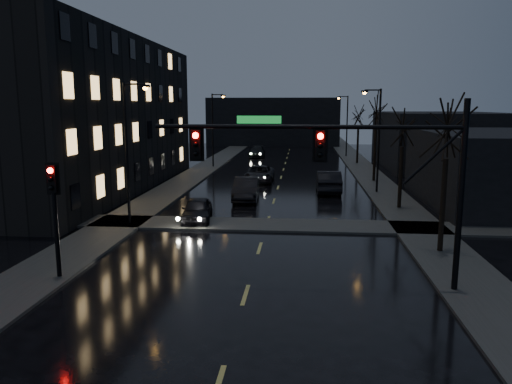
% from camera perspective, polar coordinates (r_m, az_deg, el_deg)
% --- Properties ---
extents(sidewalk_left, '(3.00, 140.00, 0.12)m').
position_cam_1_polar(sidewalk_left, '(45.73, -7.99, 1.35)').
color(sidewalk_left, '#2D2D2B').
rests_on(sidewalk_left, ground).
extents(sidewalk_right, '(3.00, 140.00, 0.12)m').
position_cam_1_polar(sidewalk_right, '(44.99, 13.60, 1.03)').
color(sidewalk_right, '#2D2D2B').
rests_on(sidewalk_right, ground).
extents(sidewalk_cross, '(40.00, 3.00, 0.12)m').
position_cam_1_polar(sidewalk_cross, '(28.38, 1.19, -3.78)').
color(sidewalk_cross, '#2D2D2B').
rests_on(sidewalk_cross, ground).
extents(apartment_block, '(12.00, 30.00, 12.00)m').
position_cam_1_polar(apartment_block, '(43.16, -20.24, 8.27)').
color(apartment_block, black).
rests_on(apartment_block, ground).
extents(commercial_right_near, '(10.00, 14.00, 5.00)m').
position_cam_1_polar(commercial_right_near, '(37.78, 26.28, 2.38)').
color(commercial_right_near, black).
rests_on(commercial_right_near, ground).
extents(commercial_right_far, '(12.00, 18.00, 6.00)m').
position_cam_1_polar(commercial_right_far, '(59.08, 20.13, 5.63)').
color(commercial_right_far, black).
rests_on(commercial_right_far, ground).
extents(far_block, '(22.00, 10.00, 8.00)m').
position_cam_1_polar(far_block, '(87.19, 2.05, 8.05)').
color(far_block, black).
rests_on(far_block, ground).
extents(signal_mast, '(11.11, 0.41, 7.00)m').
position_cam_1_polar(signal_mast, '(18.20, 11.25, 3.73)').
color(signal_mast, black).
rests_on(signal_mast, ground).
extents(signal_pole_left, '(0.35, 0.41, 4.53)m').
position_cam_1_polar(signal_pole_left, '(20.68, -22.04, -1.29)').
color(signal_pole_left, black).
rests_on(signal_pole_left, ground).
extents(tree_near, '(3.52, 3.52, 8.08)m').
position_cam_1_polar(tree_near, '(23.90, 21.14, 7.93)').
color(tree_near, black).
rests_on(tree_near, ground).
extents(tree_mid_a, '(3.30, 3.30, 7.58)m').
position_cam_1_polar(tree_mid_a, '(33.64, 16.49, 7.89)').
color(tree_mid_a, black).
rests_on(tree_mid_a, ground).
extents(tree_mid_b, '(3.74, 3.74, 8.59)m').
position_cam_1_polar(tree_mid_b, '(45.47, 13.63, 9.41)').
color(tree_mid_b, black).
rests_on(tree_mid_b, ground).
extents(tree_far, '(3.43, 3.43, 7.88)m').
position_cam_1_polar(tree_far, '(59.36, 11.67, 9.00)').
color(tree_far, black).
rests_on(tree_far, ground).
extents(streetlight_l_near, '(1.53, 0.28, 8.00)m').
position_cam_1_polar(streetlight_l_near, '(28.71, -14.20, 5.61)').
color(streetlight_l_near, black).
rests_on(streetlight_l_near, ground).
extents(streetlight_l_far, '(1.53, 0.28, 8.00)m').
position_cam_1_polar(streetlight_l_far, '(54.88, -4.76, 7.77)').
color(streetlight_l_far, black).
rests_on(streetlight_l_far, ground).
extents(streetlight_r_mid, '(1.53, 0.28, 8.00)m').
position_cam_1_polar(streetlight_r_mid, '(39.46, 13.58, 6.72)').
color(streetlight_r_mid, black).
rests_on(streetlight_r_mid, ground).
extents(streetlight_r_far, '(1.53, 0.28, 8.00)m').
position_cam_1_polar(streetlight_r_far, '(67.27, 10.19, 8.03)').
color(streetlight_r_far, black).
rests_on(streetlight_r_far, ground).
extents(oncoming_car_a, '(2.09, 4.25, 1.39)m').
position_cam_1_polar(oncoming_car_a, '(29.52, -6.75, -2.04)').
color(oncoming_car_a, black).
rests_on(oncoming_car_a, ground).
extents(oncoming_car_b, '(1.92, 4.98, 1.62)m').
position_cam_1_polar(oncoming_car_b, '(35.95, -1.14, 0.35)').
color(oncoming_car_b, black).
rests_on(oncoming_car_b, ground).
extents(oncoming_car_c, '(2.43, 5.19, 1.44)m').
position_cam_1_polar(oncoming_car_c, '(44.59, 0.41, 2.09)').
color(oncoming_car_c, black).
rests_on(oncoming_car_c, ground).
extents(oncoming_car_d, '(2.12, 4.99, 1.43)m').
position_cam_1_polar(oncoming_car_d, '(66.15, 0.11, 4.63)').
color(oncoming_car_d, black).
rests_on(oncoming_car_d, ground).
extents(lead_car, '(1.87, 5.21, 1.71)m').
position_cam_1_polar(lead_car, '(39.60, 8.28, 1.20)').
color(lead_car, black).
rests_on(lead_car, ground).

